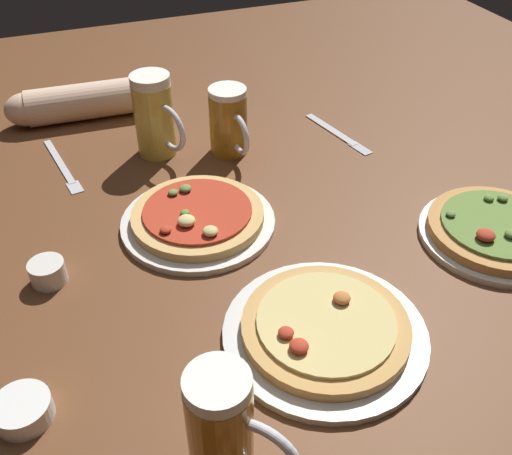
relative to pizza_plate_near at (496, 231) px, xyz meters
The scene contains 12 objects.
ground_plane 0.43m from the pizza_plate_near, 158.46° to the left, with size 2.40×2.40×0.03m, color brown.
pizza_plate_near is the anchor object (origin of this frame).
pizza_plate_far 0.54m from the pizza_plate_near, 155.08° to the left, with size 0.28×0.28×0.05m.
pizza_plate_side 0.40m from the pizza_plate_near, 165.57° to the right, with size 0.31×0.31×0.05m.
beer_mug_dark 0.65m from the pizza_plate_near, 157.12° to the right, with size 0.11×0.12×0.18m.
beer_mug_amber 0.71m from the pizza_plate_near, 134.38° to the left, with size 0.09×0.14×0.18m.
beer_mug_pale 0.57m from the pizza_plate_near, 127.53° to the left, with size 0.08×0.14×0.15m.
ramekin_sauce 0.82m from the pizza_plate_near, behind, with size 0.08×0.08×0.03m, color white.
ramekin_butter 0.78m from the pizza_plate_near, 167.41° to the left, with size 0.06×0.06×0.04m, color silver.
fork_left 0.87m from the pizza_plate_near, 143.47° to the left, with size 0.06×0.24×0.01m.
knife_right 0.45m from the pizza_plate_near, 101.66° to the left, with size 0.07×0.22×0.01m.
diner_arm 0.98m from the pizza_plate_near, 131.63° to the left, with size 0.32×0.10×0.09m.
Camera 1 is at (-0.29, -0.76, 0.67)m, focal length 40.82 mm.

